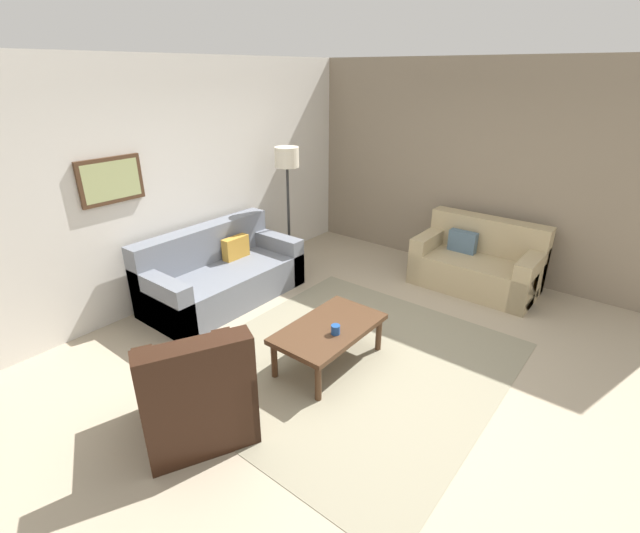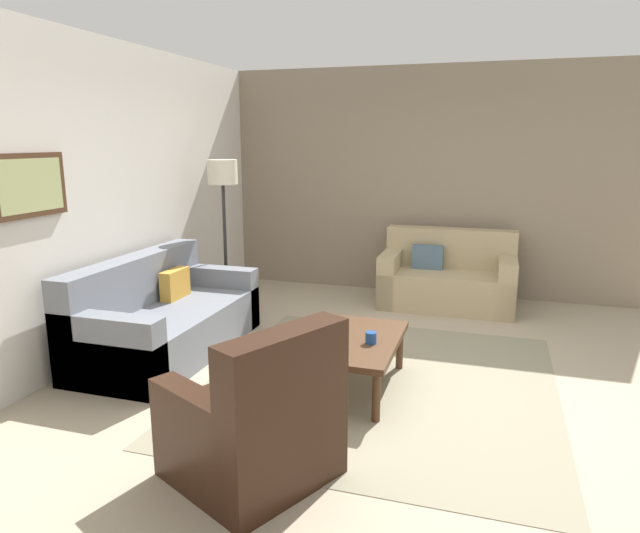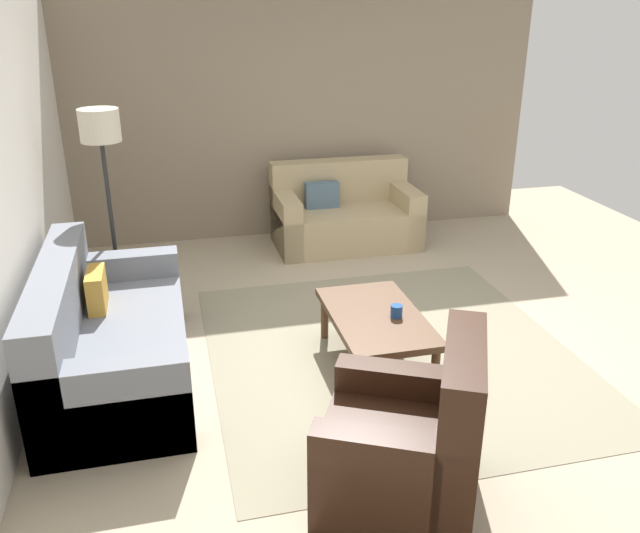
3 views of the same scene
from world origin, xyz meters
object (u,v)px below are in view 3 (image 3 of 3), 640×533
object	(u,v)px
armchair_leather	(413,448)
couch_main	(102,343)
lamp_standing	(102,147)
cup	(396,311)
coffee_table	(376,321)
couch_loveseat	(343,216)

from	to	relation	value
armchair_leather	couch_main	bearing A→B (deg)	46.13
couch_main	lamp_standing	distance (m)	1.67
armchair_leather	cup	distance (m)	1.35
couch_main	coffee_table	world-z (taller)	couch_main
cup	lamp_standing	size ratio (longest dim) A/B	0.05
armchair_leather	lamp_standing	xyz separation A→B (m)	(2.85, 1.62, 1.10)
coffee_table	lamp_standing	xyz separation A→B (m)	(1.49, 1.86, 1.05)
coffee_table	lamp_standing	size ratio (longest dim) A/B	0.64
couch_main	coffee_table	bearing A→B (deg)	-97.40
couch_main	cup	size ratio (longest dim) A/B	21.84
cup	armchair_leather	bearing A→B (deg)	164.18
armchair_leather	coffee_table	distance (m)	1.38
couch_loveseat	armchair_leather	bearing A→B (deg)	169.74
lamp_standing	cup	bearing A→B (deg)	-128.16
armchair_leather	coffee_table	world-z (taller)	armchair_leather
coffee_table	lamp_standing	bearing A→B (deg)	51.25
couch_loveseat	armchair_leather	distance (m)	4.02
coffee_table	couch_loveseat	bearing A→B (deg)	-10.40
couch_main	cup	world-z (taller)	couch_main
couch_main	coffee_table	size ratio (longest dim) A/B	1.76
couch_main	lamp_standing	world-z (taller)	lamp_standing
couch_main	cup	distance (m)	2.07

